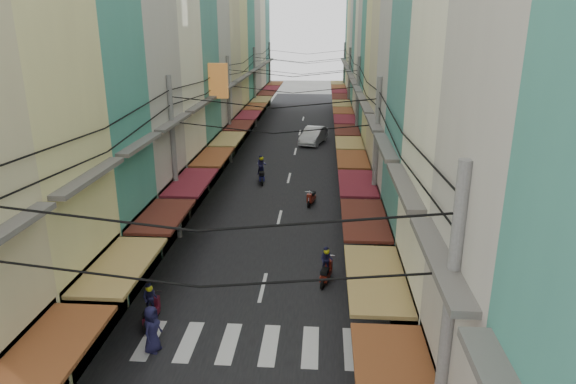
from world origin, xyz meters
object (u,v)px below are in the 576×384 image
at_px(traffic_sign, 385,268).
at_px(bicycle, 408,244).
at_px(white_car, 313,144).
at_px(market_umbrella, 431,242).

bearing_deg(traffic_sign, bicycle, 73.27).
height_order(bicycle, traffic_sign, traffic_sign).
bearing_deg(bicycle, white_car, 31.70).
bearing_deg(traffic_sign, market_umbrella, 37.77).
relative_size(white_car, traffic_sign, 2.06).
relative_size(white_car, bicycle, 3.34).
height_order(market_umbrella, traffic_sign, market_umbrella).
bearing_deg(white_car, market_umbrella, -64.88).
height_order(bicycle, market_umbrella, market_umbrella).
relative_size(bicycle, market_umbrella, 0.61).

